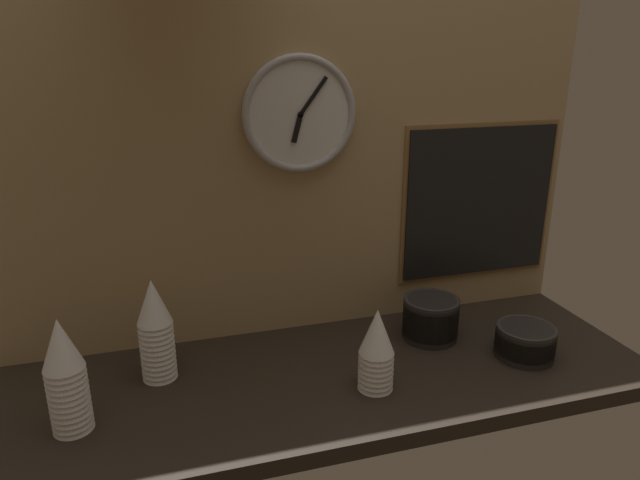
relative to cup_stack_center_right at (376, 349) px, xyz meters
name	(u,v)px	position (x,y,z in m)	size (l,w,h in m)	color
ground_plane	(329,377)	(-0.08, 0.10, -0.12)	(1.60, 0.56, 0.04)	black
wall_tiled_back	(300,143)	(-0.08, 0.37, 0.42)	(1.60, 0.03, 1.05)	tan
cup_stack_center_right	(376,349)	(0.00, 0.00, 0.00)	(0.08, 0.08, 0.20)	white
cup_stack_left	(156,330)	(-0.48, 0.19, 0.03)	(0.08, 0.08, 0.26)	white
cup_stack_far_left	(66,376)	(-0.67, 0.04, 0.03)	(0.08, 0.08, 0.26)	white
bowl_stack_far_right	(525,340)	(0.42, 0.03, -0.06)	(0.15, 0.15, 0.08)	black
bowl_stack_right	(431,317)	(0.24, 0.19, -0.04)	(0.15, 0.15, 0.12)	black
wall_clock	(300,114)	(-0.09, 0.34, 0.50)	(0.30, 0.03, 0.30)	white
menu_board	(479,202)	(0.45, 0.34, 0.23)	(0.49, 0.01, 0.46)	olive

